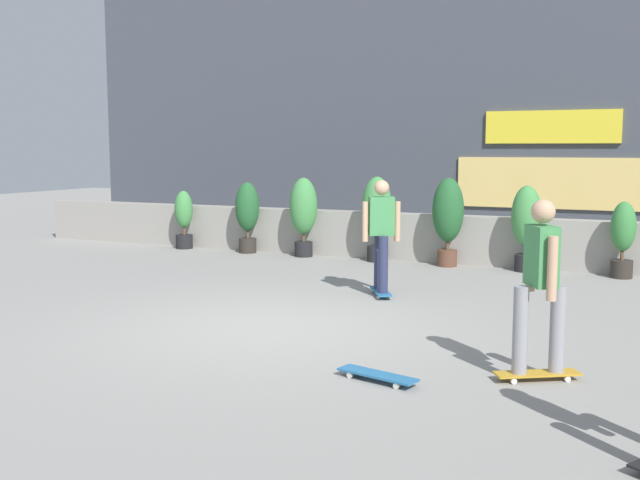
# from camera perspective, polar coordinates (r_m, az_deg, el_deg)

# --- Properties ---
(ground_plane) EXTENTS (48.00, 48.00, 0.00)m
(ground_plane) POSITION_cam_1_polar(r_m,az_deg,el_deg) (9.17, -3.97, -6.63)
(ground_plane) COLOR gray
(planter_wall) EXTENTS (18.00, 0.40, 0.90)m
(planter_wall) POSITION_cam_1_polar(r_m,az_deg,el_deg) (14.56, 7.46, 0.21)
(planter_wall) COLOR gray
(planter_wall) RESTS_ON ground
(building_backdrop) EXTENTS (20.00, 2.08, 6.50)m
(building_backdrop) POSITION_cam_1_polar(r_m,az_deg,el_deg) (18.35, 11.42, 10.28)
(building_backdrop) COLOR #424751
(building_backdrop) RESTS_ON ground
(potted_plant_0) EXTENTS (0.39, 0.39, 1.24)m
(potted_plant_0) POSITION_cam_1_polar(r_m,az_deg,el_deg) (16.40, -10.28, 1.71)
(potted_plant_0) COLOR black
(potted_plant_0) RESTS_ON ground
(potted_plant_1) EXTENTS (0.49, 0.49, 1.46)m
(potted_plant_1) POSITION_cam_1_polar(r_m,az_deg,el_deg) (15.54, -5.53, 2.12)
(potted_plant_1) COLOR #2D2823
(potted_plant_1) RESTS_ON ground
(potted_plant_2) EXTENTS (0.55, 0.55, 1.57)m
(potted_plant_2) POSITION_cam_1_polar(r_m,az_deg,el_deg) (14.92, -1.26, 2.25)
(potted_plant_2) COLOR black
(potted_plant_2) RESTS_ON ground
(potted_plant_3) EXTENTS (0.57, 0.57, 1.62)m
(potted_plant_3) POSITION_cam_1_polar(r_m,az_deg,el_deg) (14.31, 4.32, 2.15)
(potted_plant_3) COLOR black
(potted_plant_3) RESTS_ON ground
(potted_plant_4) EXTENTS (0.57, 0.57, 1.62)m
(potted_plant_4) POSITION_cam_1_polar(r_m,az_deg,el_deg) (13.89, 9.67, 1.92)
(potted_plant_4) COLOR brown
(potted_plant_4) RESTS_ON ground
(potted_plant_5) EXTENTS (0.52, 0.52, 1.51)m
(potted_plant_5) POSITION_cam_1_polar(r_m,az_deg,el_deg) (13.60, 15.35, 1.35)
(potted_plant_5) COLOR black
(potted_plant_5) RESTS_ON ground
(potted_plant_6) EXTENTS (0.41, 0.41, 1.28)m
(potted_plant_6) POSITION_cam_1_polar(r_m,az_deg,el_deg) (13.45, 21.97, 0.28)
(potted_plant_6) COLOR #2D2823
(potted_plant_6) RESTS_ON ground
(skater_foreground) EXTENTS (0.78, 0.59, 1.70)m
(skater_foreground) POSITION_cam_1_polar(r_m,az_deg,el_deg) (7.22, 16.37, -3.01)
(skater_foreground) COLOR #BF8C26
(skater_foreground) RESTS_ON ground
(skater_by_wall_right) EXTENTS (0.58, 0.79, 1.70)m
(skater_by_wall_right) POSITION_cam_1_polar(r_m,az_deg,el_deg) (10.98, 4.66, 0.61)
(skater_by_wall_right) COLOR #266699
(skater_by_wall_right) RESTS_ON ground
(skateboard_near_camera) EXTENTS (0.82, 0.38, 0.08)m
(skateboard_near_camera) POSITION_cam_1_polar(r_m,az_deg,el_deg) (7.12, 4.38, -10.16)
(skateboard_near_camera) COLOR #266699
(skateboard_near_camera) RESTS_ON ground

